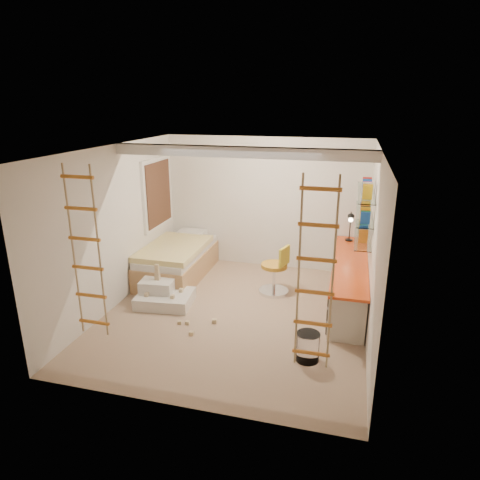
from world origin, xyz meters
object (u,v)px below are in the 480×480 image
(bed, at_px, (178,260))
(play_platform, at_px, (163,295))
(desk, at_px, (349,281))
(swivel_chair, at_px, (275,276))

(bed, xyz_separation_m, play_platform, (0.21, -1.16, -0.18))
(desk, height_order, bed, desk)
(desk, height_order, play_platform, desk)
(bed, height_order, play_platform, bed)
(play_platform, bearing_deg, swivel_chair, 26.81)
(swivel_chair, bearing_deg, play_platform, -153.19)
(swivel_chair, relative_size, play_platform, 0.92)
(swivel_chair, bearing_deg, desk, -3.60)
(bed, relative_size, play_platform, 2.09)
(desk, distance_m, swivel_chair, 1.25)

